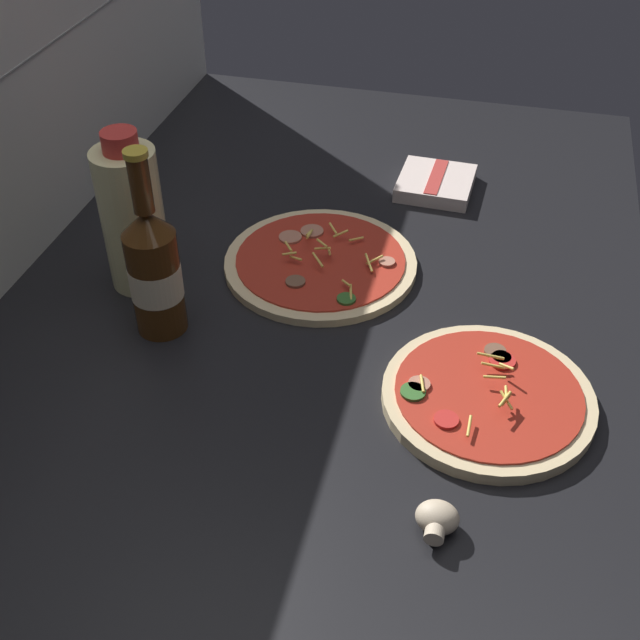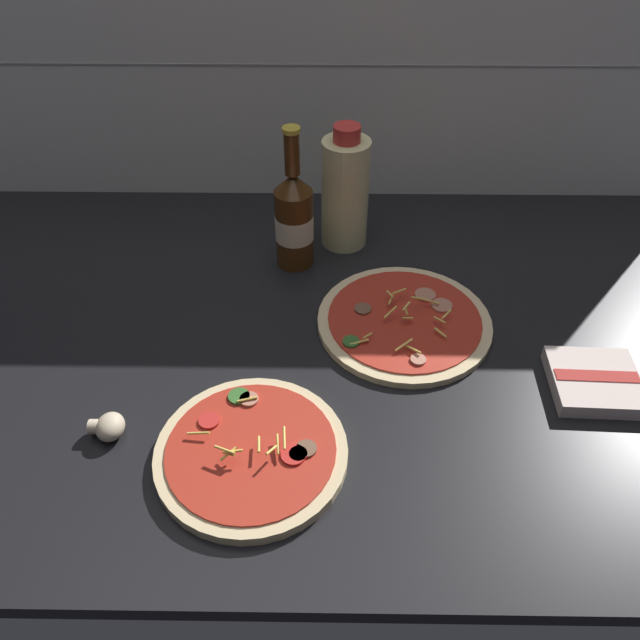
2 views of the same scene
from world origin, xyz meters
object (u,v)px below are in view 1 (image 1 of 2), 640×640
Objects in this scene: pizza_far at (320,262)px; dish_towel at (436,183)px; pizza_near at (487,397)px; mushroom_left at (437,519)px; oil_bottle at (133,217)px; beer_bottle at (154,269)px.

pizza_far is 2.16× the size of dish_towel.
pizza_near is 0.90× the size of pizza_far.
pizza_near is at bearing -9.95° from mushroom_left.
oil_bottle is 58.93cm from mushroom_left.
oil_bottle reaches higher than pizza_far.
dish_towel is (46.00, -31.12, -8.34)cm from beer_bottle.
pizza_near is 51.70cm from dish_towel.
mushroom_left is at bearing -120.52° from beer_bottle.
oil_bottle is at bearing 37.14° from beer_bottle.
oil_bottle is 4.87× the size of mushroom_left.
beer_bottle is (3.99, 44.33, 8.59)cm from pizza_near.
mushroom_left is at bearing -172.13° from dish_towel.
pizza_near is at bearing -104.41° from oil_bottle.
beer_bottle is at bearing -142.86° from oil_bottle.
pizza_near is 0.98× the size of beer_bottle.
oil_bottle is at bearing 75.59° from pizza_near.
pizza_near is 45.33cm from beer_bottle.
mushroom_left is at bearing -151.52° from pizza_far.
mushroom_left is (-33.25, -47.76, -9.29)cm from oil_bottle.
pizza_near reaches higher than mushroom_left.
pizza_far reaches higher than dish_towel.
pizza_near is at bearing -165.20° from dish_towel.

